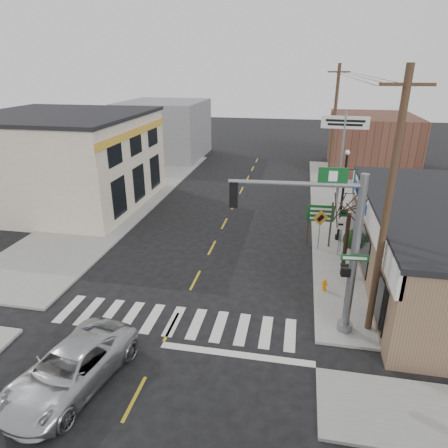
% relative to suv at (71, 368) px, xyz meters
% --- Properties ---
extents(ground, '(140.00, 140.00, 0.00)m').
position_rel_suv_xyz_m(ground, '(2.33, 3.84, -0.73)').
color(ground, black).
rests_on(ground, ground).
extents(sidewalk_right, '(6.00, 38.00, 0.13)m').
position_rel_suv_xyz_m(sidewalk_right, '(11.33, 16.84, -0.67)').
color(sidewalk_right, gray).
rests_on(sidewalk_right, ground).
extents(sidewalk_left, '(6.00, 38.00, 0.13)m').
position_rel_suv_xyz_m(sidewalk_left, '(-6.67, 16.84, -0.67)').
color(sidewalk_left, gray).
rests_on(sidewalk_left, ground).
extents(center_line, '(0.12, 56.00, 0.01)m').
position_rel_suv_xyz_m(center_line, '(2.33, 11.84, -0.73)').
color(center_line, gold).
rests_on(center_line, ground).
extents(crosswalk, '(11.00, 2.20, 0.01)m').
position_rel_suv_xyz_m(crosswalk, '(2.33, 4.24, -0.73)').
color(crosswalk, silver).
rests_on(crosswalk, ground).
extents(left_building, '(12.00, 12.00, 6.80)m').
position_rel_suv_xyz_m(left_building, '(-10.67, 17.84, 2.67)').
color(left_building, beige).
rests_on(left_building, ground).
extents(bldg_distant_right, '(8.00, 10.00, 5.60)m').
position_rel_suv_xyz_m(bldg_distant_right, '(14.33, 33.84, 2.07)').
color(bldg_distant_right, brown).
rests_on(bldg_distant_right, ground).
extents(bldg_distant_left, '(9.00, 10.00, 6.40)m').
position_rel_suv_xyz_m(bldg_distant_left, '(-8.67, 35.84, 2.47)').
color(bldg_distant_left, gray).
rests_on(bldg_distant_left, ground).
extents(suv, '(3.45, 5.66, 1.47)m').
position_rel_suv_xyz_m(suv, '(0.00, 0.00, 0.00)').
color(suv, '#B5B7BA').
rests_on(suv, ground).
extents(traffic_signal_pole, '(5.41, 0.40, 6.86)m').
position_rel_suv_xyz_m(traffic_signal_pole, '(8.71, 4.85, 3.47)').
color(traffic_signal_pole, slate).
rests_on(traffic_signal_pole, sidewalk_right).
extents(guide_sign, '(1.61, 0.14, 2.81)m').
position_rel_suv_xyz_m(guide_sign, '(8.63, 13.06, 1.21)').
color(guide_sign, '#4C3423').
rests_on(guide_sign, sidewalk_right).
extents(fire_hydrant, '(0.20, 0.20, 0.63)m').
position_rel_suv_xyz_m(fire_hydrant, '(8.81, 7.84, -0.26)').
color(fire_hydrant, orange).
rests_on(fire_hydrant, sidewalk_right).
extents(ped_crossing_sign, '(0.97, 0.07, 2.49)m').
position_rel_suv_xyz_m(ped_crossing_sign, '(8.63, 12.53, 1.12)').
color(ped_crossing_sign, gray).
rests_on(ped_crossing_sign, sidewalk_right).
extents(lamp_post, '(0.73, 0.58, 5.65)m').
position_rel_suv_xyz_m(lamp_post, '(9.95, 14.26, 2.68)').
color(lamp_post, black).
rests_on(lamp_post, sidewalk_right).
extents(dance_center_sign, '(3.35, 0.21, 7.13)m').
position_rel_suv_xyz_m(dance_center_sign, '(10.21, 20.68, 4.73)').
color(dance_center_sign, gray).
rests_on(dance_center_sign, sidewalk_right).
extents(bare_tree, '(2.52, 2.52, 5.03)m').
position_rel_suv_xyz_m(bare_tree, '(9.83, 9.84, 3.36)').
color(bare_tree, black).
rests_on(bare_tree, sidewalk_right).
extents(shrub_front, '(1.24, 1.24, 0.93)m').
position_rel_suv_xyz_m(shrub_front, '(11.52, 7.92, -0.14)').
color(shrub_front, '#143314').
rests_on(shrub_front, sidewalk_right).
extents(shrub_back, '(1.21, 1.21, 0.91)m').
position_rel_suv_xyz_m(shrub_back, '(10.70, 13.35, -0.15)').
color(shrub_back, black).
rests_on(shrub_back, sidewalk_right).
extents(utility_pole_near, '(1.80, 0.27, 10.33)m').
position_rel_suv_xyz_m(utility_pole_near, '(10.51, 5.16, 4.69)').
color(utility_pole_near, '#4F3924').
rests_on(utility_pole_near, sidewalk_right).
extents(utility_pole_far, '(1.80, 0.27, 10.33)m').
position_rel_suv_xyz_m(utility_pole_far, '(9.83, 26.08, 4.69)').
color(utility_pole_far, '#402A1A').
rests_on(utility_pole_far, sidewalk_right).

